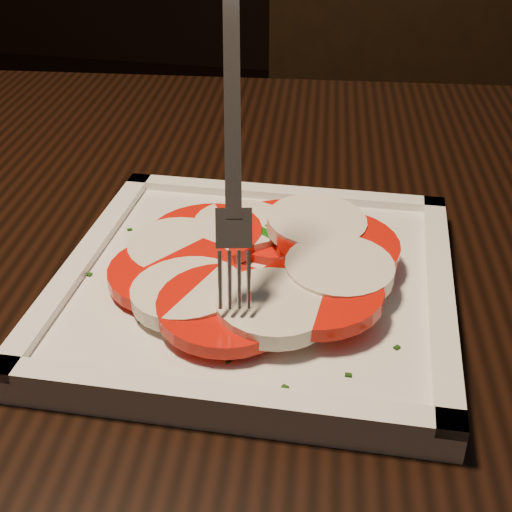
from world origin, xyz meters
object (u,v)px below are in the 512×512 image
(table, at_px, (207,363))
(chair, at_px, (391,164))
(plate, at_px, (256,286))
(fork, at_px, (233,135))

(table, relative_size, chair, 1.38)
(plate, relative_size, fork, 1.57)
(table, relative_size, plate, 5.32)
(table, bearing_deg, plate, -41.31)
(plate, bearing_deg, chair, 84.60)
(chair, relative_size, plate, 3.85)
(table, distance_m, chair, 0.70)
(table, xyz_separation_m, fork, (0.04, -0.06, 0.21))
(table, xyz_separation_m, chair, (0.12, 0.68, -0.12))
(table, relative_size, fork, 8.34)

